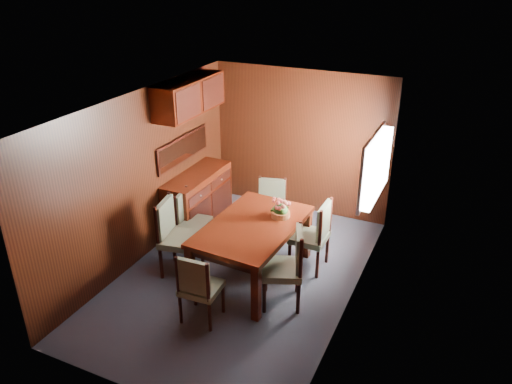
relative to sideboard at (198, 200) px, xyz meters
The scene contains 11 objects.
ground 1.66m from the sideboard, 38.66° to the right, with size 4.50×4.50×0.00m, color #343847.
room_shell 1.78m from the sideboard, 30.23° to the right, with size 3.06×4.52×2.41m.
sideboard is the anchor object (origin of this frame).
dining_table 1.70m from the sideboard, 33.56° to the right, with size 1.15×1.76×0.80m.
chair_left_near 1.32m from the sideboard, 72.71° to the right, with size 0.58×0.60×1.08m.
chair_left_far 0.70m from the sideboard, 68.84° to the right, with size 0.46×0.48×0.92m.
chair_right_near 2.41m from the sideboard, 31.85° to the right, with size 0.63×0.64×1.05m.
chair_right_far 2.14m from the sideboard, 10.87° to the right, with size 0.47×0.49×1.03m.
chair_head 2.39m from the sideboard, 59.12° to the right, with size 0.47×0.45×0.93m.
chair_foot 1.20m from the sideboard, ahead, with size 0.53×0.52×0.94m.
flower_centerpiece 1.82m from the sideboard, 19.47° to the right, with size 0.27×0.27×0.27m.
Camera 1 is at (2.58, -5.08, 3.97)m, focal length 35.00 mm.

